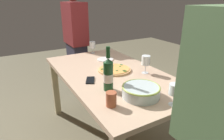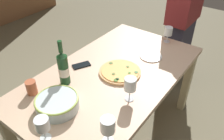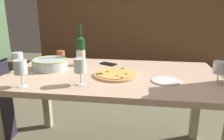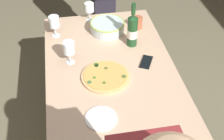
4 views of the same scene
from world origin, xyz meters
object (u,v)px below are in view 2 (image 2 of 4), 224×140
Objects in this scene: wine_glass_near_pizza at (108,126)px; person_guest_left at (183,19)px; serving_bowl at (57,103)px; wine_glass_far_right at (130,85)px; cup_amber at (31,87)px; wine_glass_by_bottle at (42,125)px; side_plate at (151,56)px; dining_table at (112,82)px; cell_phone at (81,65)px; wine_glass_far_left at (168,32)px; pizza at (120,72)px; wine_bottle at (63,68)px.

wine_glass_near_pizza is 0.11× the size of person_guest_left.
wine_glass_far_right is (0.35, -0.33, 0.07)m from serving_bowl.
wine_glass_far_right is 0.68m from cup_amber.
cup_amber is at bearing 91.00° from serving_bowl.
side_plate is at bearing -3.47° from wine_glass_by_bottle.
side_plate is (0.91, -0.44, -0.05)m from cup_amber.
dining_table is 9.20× the size of wine_glass_far_right.
wine_glass_by_bottle is at bearing -174.78° from dining_table.
cup_amber is at bearing -68.42° from cell_phone.
cup_amber is 0.71× the size of cell_phone.
wine_glass_far_right is 0.91× the size of side_plate.
cup_amber is at bearing 89.73° from wine_glass_near_pizza.
serving_bowl is at bearing 171.84° from wine_glass_far_left.
wine_glass_far_left is at bearing -6.22° from pizza.
person_guest_left is (1.17, -0.03, 0.04)m from pizza.
wine_glass_by_bottle is at bearing 3.31° from person_guest_left.
dining_table is 0.29m from cell_phone.
wine_glass_far_left is 1.32m from cup_amber.
side_plate is at bearing -13.33° from pizza.
wine_glass_near_pizza is 0.67m from cup_amber.
serving_bowl is 0.28m from wine_bottle.
dining_table is at bearing -30.39° from cup_amber.
cell_phone is at bearing 79.63° from wine_glass_far_right.
side_plate is (0.39, -0.13, 0.10)m from dining_table.
wine_glass_far_left is (0.68, -0.07, 0.09)m from pizza.
wine_bottle is 1.54m from person_guest_left.
wine_glass_far_left is 0.90m from wine_glass_far_right.
wine_glass_far_right is at bearing -170.59° from wine_glass_far_left.
wine_bottle is at bearing 35.38° from serving_bowl.
wine_glass_far_left is at bearing 10.76° from wine_glass_near_pizza.
wine_glass_by_bottle is 1.93m from person_guest_left.
dining_table is 9.23× the size of wine_glass_near_pizza.
serving_bowl is at bearing 168.38° from side_plate.
wine_bottle is 0.50m from wine_glass_far_right.
person_guest_left reaches higher than wine_glass_near_pizza.
dining_table is 0.12m from pizza.
wine_glass_by_bottle is at bearing -149.63° from serving_bowl.
person_guest_left is (1.38, 0.19, -0.07)m from wine_glass_far_right.
cup_amber reaches higher than serving_bowl.
serving_bowl is at bearing 88.95° from wine_glass_near_pizza.
pizza is 1.90× the size of wine_glass_near_pizza.
wine_bottle is 0.22× the size of person_guest_left.
wine_glass_near_pizza is at bearing -166.03° from side_plate.
wine_glass_far_left is at bearing 91.51° from cell_phone.
pizza reaches higher than cell_phone.
wine_glass_by_bottle is 1.07× the size of cell_phone.
wine_bottle is 2.31× the size of wine_glass_far_left.
side_plate is (0.92, 0.23, -0.12)m from wine_glass_near_pizza.
side_plate is (0.69, -0.34, -0.13)m from wine_bottle.
wine_glass_by_bottle is at bearing -35.99° from cell_phone.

